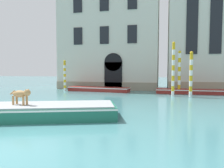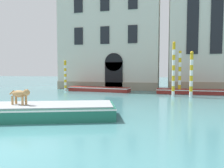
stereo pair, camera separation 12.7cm
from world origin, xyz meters
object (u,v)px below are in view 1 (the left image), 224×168
Objects in this scene: dog_on_deck at (21,94)px; boat_moored_near_palazzo at (99,89)px; mooring_pole_0 at (191,74)px; mooring_pole_1 at (173,69)px; boat_foreground at (27,111)px; mooring_pole_3 at (179,72)px; mooring_pole_2 at (65,75)px; boat_moored_far at (191,91)px.

boat_moored_near_palazzo is at bearing 96.86° from dog_on_deck.
mooring_pole_0 is (8.98, -2.61, 1.72)m from boat_moored_near_palazzo.
mooring_pole_1 is at bearing 179.77° from mooring_pole_0.
boat_foreground is 1.85× the size of mooring_pole_1.
mooring_pole_0 is at bearing -70.35° from mooring_pole_3.
mooring_pole_0 is at bearing -9.99° from mooring_pole_2.
boat_moored_far is 1.72× the size of mooring_pole_0.
mooring_pole_3 is at bearing 39.82° from boat_foreground.
mooring_pole_1 is (-1.83, -2.49, 2.15)m from boat_moored_far.
mooring_pole_0 is (-0.36, -2.50, 1.73)m from boat_moored_far.
mooring_pole_1 is 11.45m from mooring_pole_2.
boat_moored_near_palazzo is at bearing 163.80° from mooring_pole_0.
mooring_pole_0 is at bearing -98.87° from boat_moored_far.
boat_foreground is 13.68m from mooring_pole_0.
mooring_pole_3 is (7.78, 12.77, 1.72)m from boat_foreground.
mooring_pole_0 is 0.82× the size of mooring_pole_1.
boat_moored_near_palazzo is 1.02× the size of boat_moored_far.
mooring_pole_2 is at bearing -179.97° from mooring_pole_3.
boat_foreground is 13.15m from boat_moored_near_palazzo.
boat_moored_far is at bearing 53.79° from mooring_pole_1.
dog_on_deck reaches higher than boat_foreground.
mooring_pole_1 reaches higher than mooring_pole_3.
boat_foreground reaches higher than boat_moored_near_palazzo.
mooring_pole_1 reaches higher than mooring_pole_0.
mooring_pole_3 reaches higher than dog_on_deck.
dog_on_deck reaches higher than boat_moored_near_palazzo.
mooring_pole_0 is (8.78, 10.68, 0.78)m from dog_on_deck.
boat_moored_near_palazzo is 9.34m from boat_moored_far.
dog_on_deck is at bearing -129.43° from mooring_pole_0.
mooring_pole_3 is (-0.80, 2.24, 0.13)m from mooring_pole_0.
boat_moored_near_palazzo reaches higher than boat_moored_far.
dog_on_deck is at bearing -125.36° from boat_moored_far.
boat_moored_near_palazzo is 8.39m from mooring_pole_3.
mooring_pole_2 reaches higher than boat_foreground.
boat_foreground is 15.80m from boat_moored_far.
boat_foreground reaches higher than boat_moored_far.
boat_moored_near_palazzo is at bearing 160.91° from mooring_pole_1.
boat_moored_far is at bearing 61.24° from dog_on_deck.
mooring_pole_0 reaches higher than mooring_pole_2.
mooring_pole_1 is 2.35m from mooring_pole_3.
dog_on_deck is 0.17× the size of boat_moored_far.
boat_foreground is at bearing -72.22° from mooring_pole_2.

